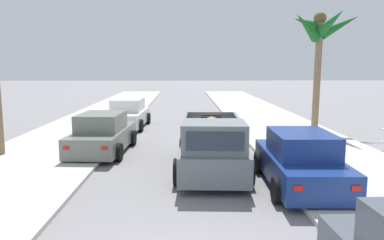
% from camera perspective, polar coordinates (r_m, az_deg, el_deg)
% --- Properties ---
extents(sidewalk_left, '(4.70, 60.00, 0.12)m').
position_cam_1_polar(sidewalk_left, '(17.72, -18.33, -2.64)').
color(sidewalk_left, beige).
rests_on(sidewalk_left, ground).
extents(sidewalk_right, '(4.70, 60.00, 0.12)m').
position_cam_1_polar(sidewalk_right, '(17.69, 15.42, -2.53)').
color(sidewalk_right, beige).
rests_on(sidewalk_right, ground).
extents(curb_left, '(0.16, 60.00, 0.10)m').
position_cam_1_polar(curb_left, '(17.46, -15.34, -2.70)').
color(curb_left, silver).
rests_on(curb_left, ground).
extents(curb_right, '(0.16, 60.00, 0.10)m').
position_cam_1_polar(curb_right, '(17.44, 12.42, -2.61)').
color(curb_right, silver).
rests_on(curb_right, ground).
extents(pickup_truck, '(2.40, 5.30, 1.80)m').
position_cam_1_polar(pickup_truck, '(11.59, 3.15, -4.07)').
color(pickup_truck, slate).
rests_on(pickup_truck, ground).
extents(car_right_near, '(2.19, 4.33, 1.54)m').
position_cam_1_polar(car_right_near, '(20.26, -9.85, 0.87)').
color(car_right_near, silver).
rests_on(car_right_near, ground).
extents(car_left_mid, '(2.12, 4.30, 1.54)m').
position_cam_1_polar(car_left_mid, '(10.64, 16.33, -6.09)').
color(car_left_mid, navy).
rests_on(car_left_mid, ground).
extents(car_right_mid, '(2.20, 4.33, 1.54)m').
position_cam_1_polar(car_right_mid, '(14.54, -13.64, -2.15)').
color(car_right_mid, slate).
rests_on(car_right_mid, ground).
extents(palm_tree_right_fore, '(3.71, 3.89, 6.02)m').
position_cam_1_polar(palm_tree_right_fore, '(20.02, 19.22, 12.49)').
color(palm_tree_right_fore, '#846B4C').
rests_on(palm_tree_right_fore, ground).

